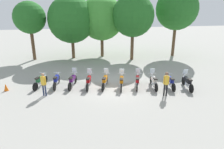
# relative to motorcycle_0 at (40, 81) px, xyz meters

# --- Properties ---
(ground_plane) EXTENTS (80.00, 80.00, 0.00)m
(ground_plane) POSITION_rel_motorcycle_0_xyz_m (5.58, -1.11, -0.50)
(ground_plane) COLOR #9E9B93
(motorcycle_0) EXTENTS (0.91, 2.10, 0.99)m
(motorcycle_0) POSITION_rel_motorcycle_0_xyz_m (0.00, 0.00, 0.00)
(motorcycle_0) COLOR black
(motorcycle_0) RESTS_ON ground_plane
(motorcycle_1) EXTENTS (0.64, 2.19, 0.99)m
(motorcycle_1) POSITION_rel_motorcycle_0_xyz_m (1.23, -0.13, 0.00)
(motorcycle_1) COLOR black
(motorcycle_1) RESTS_ON ground_plane
(motorcycle_2) EXTENTS (0.82, 2.14, 1.37)m
(motorcycle_2) POSITION_rel_motorcycle_0_xyz_m (2.48, -0.38, 0.01)
(motorcycle_2) COLOR black
(motorcycle_2) RESTS_ON ground_plane
(motorcycle_3) EXTENTS (0.75, 2.17, 1.37)m
(motorcycle_3) POSITION_rel_motorcycle_0_xyz_m (3.72, -0.74, 0.01)
(motorcycle_3) COLOR black
(motorcycle_3) RESTS_ON ground_plane
(motorcycle_4) EXTENTS (0.87, 2.11, 1.37)m
(motorcycle_4) POSITION_rel_motorcycle_0_xyz_m (4.97, -0.89, 0.01)
(motorcycle_4) COLOR black
(motorcycle_4) RESTS_ON ground_plane
(motorcycle_5) EXTENTS (0.78, 2.15, 1.37)m
(motorcycle_5) POSITION_rel_motorcycle_0_xyz_m (6.20, -1.26, 0.01)
(motorcycle_5) COLOR black
(motorcycle_5) RESTS_ON ground_plane
(motorcycle_6) EXTENTS (0.86, 2.12, 1.37)m
(motorcycle_6) POSITION_rel_motorcycle_0_xyz_m (7.45, -1.36, 0.01)
(motorcycle_6) COLOR black
(motorcycle_6) RESTS_ON ground_plane
(motorcycle_7) EXTENTS (0.65, 2.19, 1.37)m
(motorcycle_7) POSITION_rel_motorcycle_0_xyz_m (8.68, -1.61, 0.01)
(motorcycle_7) COLOR black
(motorcycle_7) RESTS_ON ground_plane
(motorcycle_8) EXTENTS (0.62, 2.19, 0.99)m
(motorcycle_8) POSITION_rel_motorcycle_0_xyz_m (9.92, -1.85, 0.00)
(motorcycle_8) COLOR black
(motorcycle_8) RESTS_ON ground_plane
(motorcycle_9) EXTENTS (0.67, 2.18, 1.37)m
(motorcycle_9) POSITION_rel_motorcycle_0_xyz_m (11.16, -2.22, 0.01)
(motorcycle_9) COLOR black
(motorcycle_9) RESTS_ON ground_plane
(person_0) EXTENTS (0.41, 0.29, 1.77)m
(person_0) POSITION_rel_motorcycle_0_xyz_m (8.94, -3.23, 0.54)
(person_0) COLOR black
(person_0) RESTS_ON ground_plane
(person_1) EXTENTS (0.40, 0.28, 1.70)m
(person_1) POSITION_rel_motorcycle_0_xyz_m (0.54, -1.78, 0.49)
(person_1) COLOR #232D4C
(person_1) RESTS_ON ground_plane
(tree_0) EXTENTS (3.49, 3.49, 6.48)m
(tree_0) POSITION_rel_motorcycle_0_xyz_m (-1.96, 8.66, 4.19)
(tree_0) COLOR brown
(tree_0) RESTS_ON ground_plane
(tree_1) EXTENTS (5.30, 5.30, 7.12)m
(tree_1) POSITION_rel_motorcycle_0_xyz_m (2.50, 8.68, 3.96)
(tree_1) COLOR brown
(tree_1) RESTS_ON ground_plane
(tree_2) EXTENTS (5.15, 5.15, 7.14)m
(tree_2) POSITION_rel_motorcycle_0_xyz_m (5.99, 8.92, 4.05)
(tree_2) COLOR brown
(tree_2) RESTS_ON ground_plane
(tree_3) EXTENTS (4.62, 4.62, 7.23)m
(tree_3) POSITION_rel_motorcycle_0_xyz_m (9.19, 6.83, 4.40)
(tree_3) COLOR brown
(tree_3) RESTS_ON ground_plane
(tree_4) EXTENTS (4.88, 4.88, 8.02)m
(tree_4) POSITION_rel_motorcycle_0_xyz_m (14.67, 7.73, 5.06)
(tree_4) COLOR brown
(tree_4) RESTS_ON ground_plane
(traffic_cone) EXTENTS (0.32, 0.32, 0.55)m
(traffic_cone) POSITION_rel_motorcycle_0_xyz_m (-2.44, -0.36, -0.23)
(traffic_cone) COLOR orange
(traffic_cone) RESTS_ON ground_plane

